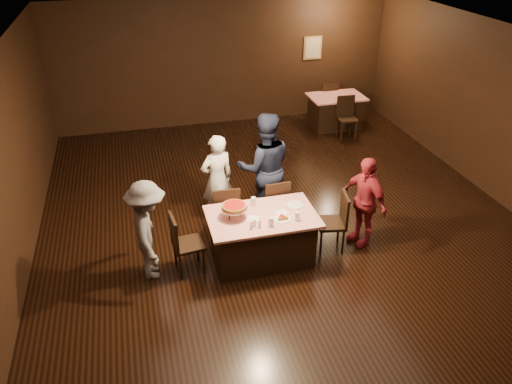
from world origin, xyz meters
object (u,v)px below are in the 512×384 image
main_table (262,237)px  back_table (335,111)px  chair_end_left (188,243)px  pizza_stand (234,207)px  chair_back_near (347,118)px  chair_back_far (326,100)px  diner_red_shirt (364,201)px  chair_far_left (225,210)px  chair_far_right (274,204)px  diner_white_jacket (217,179)px  plate_empty (295,205)px  chair_end_right (331,222)px  glass_front_left (271,222)px  diner_navy_hoodie (265,168)px  glass_back (254,202)px  diner_grey_knit (148,231)px  glass_front_right (297,216)px

main_table → back_table: bearing=56.4°
chair_end_left → pizza_stand: (0.70, 0.05, 0.48)m
back_table → chair_end_left: size_ratio=1.37×
chair_back_near → chair_back_far: 1.30m
diner_red_shirt → chair_far_left: bearing=-128.7°
back_table → chair_far_right: 4.78m
chair_far_left → chair_end_left: size_ratio=1.00×
pizza_stand → chair_far_right: bearing=41.2°
diner_red_shirt → diner_white_jacket: bearing=-139.6°
chair_back_far → diner_red_shirt: 5.45m
chair_far_right → chair_end_left: bearing=24.0°
chair_far_left → plate_empty: chair_far_left is taller
back_table → chair_far_right: chair_far_right is taller
chair_end_right → pizza_stand: size_ratio=2.50×
diner_white_jacket → chair_end_right: bearing=125.9°
main_table → glass_front_left: 0.55m
chair_end_left → glass_front_left: (1.15, -0.30, 0.37)m
diner_navy_hoodie → main_table: bearing=78.3°
main_table → back_table: (3.11, 4.69, 0.00)m
chair_back_far → glass_back: chair_back_far is taller
chair_far_left → main_table: bearing=120.4°
chair_far_left → diner_navy_hoodie: (0.75, 0.39, 0.47)m
chair_back_near → diner_grey_knit: size_ratio=0.63×
main_table → chair_back_far: 6.14m
glass_front_left → diner_red_shirt: bearing=12.3°
chair_back_near → diner_white_jacket: (-3.54, -2.75, 0.31)m
chair_back_near → diner_white_jacket: diner_white_jacket is taller
chair_end_right → pizza_stand: bearing=-80.8°
chair_far_left → plate_empty: 1.16m
plate_empty → chair_back_far: bearing=63.5°
glass_front_left → glass_back: (-0.10, 0.60, 0.00)m
chair_back_far → plate_empty: size_ratio=3.80×
chair_end_right → diner_navy_hoodie: 1.44m
back_table → chair_far_left: size_ratio=1.37×
back_table → chair_end_right: (-2.01, -4.69, 0.09)m
diner_white_jacket → plate_empty: 1.46m
chair_back_far → diner_white_jacket: size_ratio=0.61×
back_table → chair_far_left: 5.28m
chair_back_far → glass_back: bearing=55.2°
chair_end_left → glass_front_right: size_ratio=6.79×
chair_far_right → chair_end_right: 1.03m
chair_back_far → pizza_stand: bearing=53.8°
chair_far_right → chair_end_left: 1.68m
chair_far_left → diner_navy_hoodie: bearing=-150.5°
chair_far_right → plate_empty: (0.15, -0.60, 0.30)m
diner_grey_knit → glass_back: (1.58, 0.26, 0.08)m
main_table → chair_end_left: chair_end_left is taller
main_table → diner_red_shirt: 1.68m
glass_front_left → chair_back_far: bearing=61.3°
chair_far_left → diner_red_shirt: diner_red_shirt is taller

